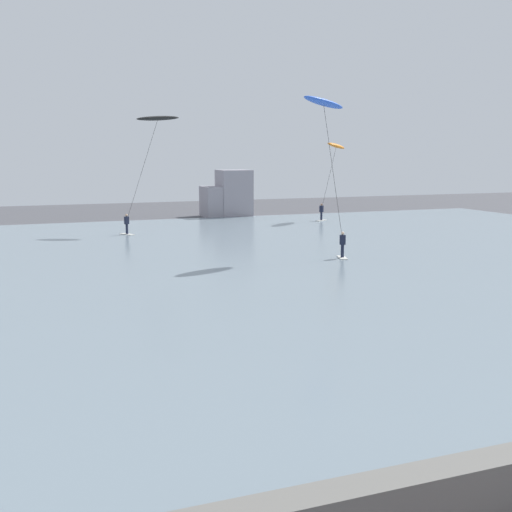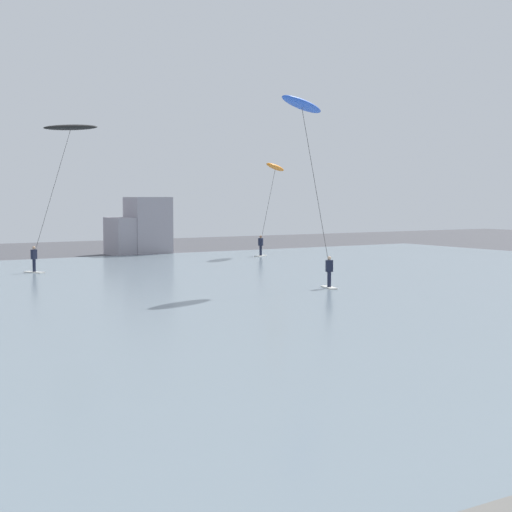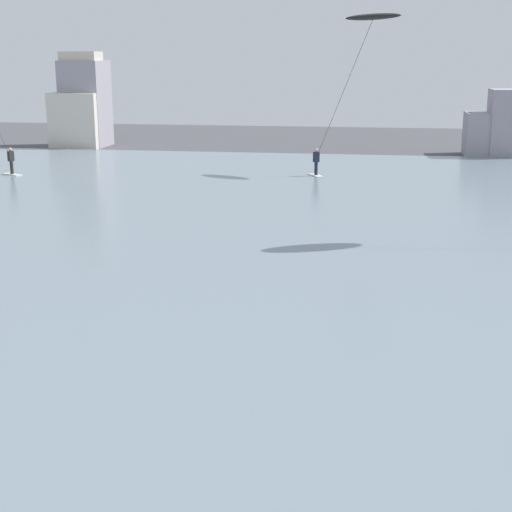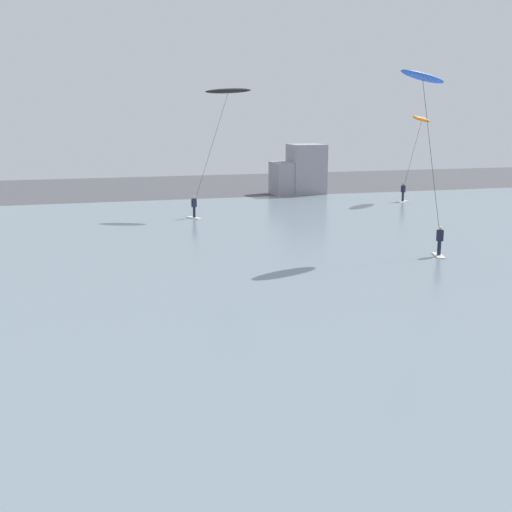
{
  "view_description": "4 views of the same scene",
  "coord_description": "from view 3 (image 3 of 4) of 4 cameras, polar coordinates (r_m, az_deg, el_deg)",
  "views": [
    {
      "loc": [
        -7.3,
        -4.39,
        6.52
      ],
      "look_at": [
        1.2,
        17.78,
        2.68
      ],
      "focal_mm": 44.78,
      "sensor_mm": 36.0,
      "label": 1
    },
    {
      "loc": [
        -12.89,
        -1.69,
        4.76
      ],
      "look_at": [
        -2.74,
        14.38,
        3.32
      ],
      "focal_mm": 54.64,
      "sensor_mm": 36.0,
      "label": 2
    },
    {
      "loc": [
        4.4,
        0.76,
        7.12
      ],
      "look_at": [
        2.2,
        15.19,
        3.27
      ],
      "focal_mm": 53.49,
      "sensor_mm": 36.0,
      "label": 3
    },
    {
      "loc": [
        -7.15,
        0.1,
        7.67
      ],
      "look_at": [
        -3.0,
        14.83,
        4.25
      ],
      "focal_mm": 44.88,
      "sensor_mm": 36.0,
      "label": 4
    }
  ],
  "objects": [
    {
      "name": "water_bay",
      "position": [
        31.28,
        0.34,
        1.72
      ],
      "size": [
        84.0,
        52.0,
        0.1
      ],
      "primitive_type": "cube",
      "color": "slate",
      "rests_on": "ground"
    },
    {
      "name": "far_shore_buildings",
      "position": [
        59.79,
        -2.94,
        10.49
      ],
      "size": [
        36.52,
        4.88,
        7.4
      ],
      "color": "beige",
      "rests_on": "ground"
    },
    {
      "name": "kitesurfer_black",
      "position": [
        47.02,
        8.39,
        16.43
      ],
      "size": [
        5.38,
        3.49,
        9.44
      ],
      "color": "silver",
      "rests_on": "water_bay"
    }
  ]
}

